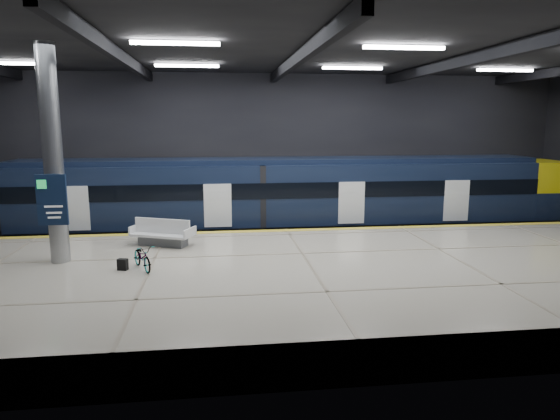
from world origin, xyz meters
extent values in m
plane|color=black|center=(0.00, 0.00, 0.00)|extent=(30.00, 30.00, 0.00)
cube|color=black|center=(0.00, 8.00, 4.00)|extent=(30.00, 0.10, 8.00)
cube|color=black|center=(0.00, -8.00, 4.00)|extent=(30.00, 0.10, 8.00)
cube|color=black|center=(0.00, 0.00, 8.00)|extent=(30.00, 16.00, 0.10)
cube|color=black|center=(-6.00, 0.00, 7.75)|extent=(0.25, 16.00, 0.40)
cube|color=black|center=(0.00, 0.00, 7.75)|extent=(0.25, 16.00, 0.40)
cube|color=black|center=(6.00, 0.00, 7.75)|extent=(0.25, 16.00, 0.40)
cube|color=white|center=(-4.00, -2.00, 7.88)|extent=(2.60, 0.18, 0.10)
cube|color=white|center=(3.00, -2.00, 7.88)|extent=(2.60, 0.18, 0.10)
cube|color=white|center=(-11.00, 4.00, 7.88)|extent=(2.60, 0.18, 0.10)
cube|color=white|center=(-4.00, 4.00, 7.88)|extent=(2.60, 0.18, 0.10)
cube|color=white|center=(3.00, 4.00, 7.88)|extent=(2.60, 0.18, 0.10)
cube|color=white|center=(10.00, 4.00, 7.88)|extent=(2.60, 0.18, 0.10)
cube|color=beige|center=(0.00, -2.50, 0.55)|extent=(30.00, 11.00, 1.10)
cube|color=yellow|center=(0.00, 2.75, 1.11)|extent=(30.00, 0.40, 0.01)
cube|color=gray|center=(0.00, 4.78, 0.08)|extent=(30.00, 0.08, 0.16)
cube|color=gray|center=(0.00, 6.22, 0.08)|extent=(30.00, 0.08, 0.16)
cube|color=black|center=(0.13, 5.50, 0.55)|extent=(24.00, 2.58, 0.80)
cube|color=black|center=(0.13, 5.50, 2.33)|extent=(24.00, 2.80, 2.75)
cube|color=black|center=(0.13, 5.50, 3.82)|extent=(24.00, 2.30, 0.24)
cube|color=black|center=(0.13, 4.09, 2.60)|extent=(24.00, 0.04, 0.70)
cube|color=white|center=(3.13, 4.08, 2.00)|extent=(1.20, 0.05, 1.90)
cube|color=yellow|center=(13.13, 5.50, 2.33)|extent=(2.00, 2.80, 2.75)
cube|color=black|center=(13.43, 5.50, 2.50)|extent=(1.60, 2.38, 0.80)
cube|color=#595B60|center=(-4.90, 0.74, 1.27)|extent=(1.84, 1.22, 0.33)
cube|color=silver|center=(-4.90, 0.74, 1.52)|extent=(2.41, 1.76, 0.09)
cube|color=silver|center=(-4.90, 0.74, 1.83)|extent=(2.06, 0.98, 0.55)
cube|color=silver|center=(-5.92, 1.18, 1.65)|extent=(0.44, 0.89, 0.33)
cube|color=silver|center=(-3.89, 0.29, 1.65)|extent=(0.44, 0.89, 0.33)
imported|color=#99999E|center=(-5.21, -2.26, 1.50)|extent=(1.12, 1.59, 0.79)
cube|color=black|center=(-5.81, -2.26, 1.28)|extent=(0.34, 0.26, 0.35)
cylinder|color=#9EA0A5|center=(-8.00, -1.00, 4.55)|extent=(0.60, 0.60, 6.90)
cube|color=#0F1D39|center=(-8.00, -1.42, 3.20)|extent=(0.90, 0.12, 1.60)
camera|label=1|loc=(-2.87, -17.55, 5.58)|focal=32.00mm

